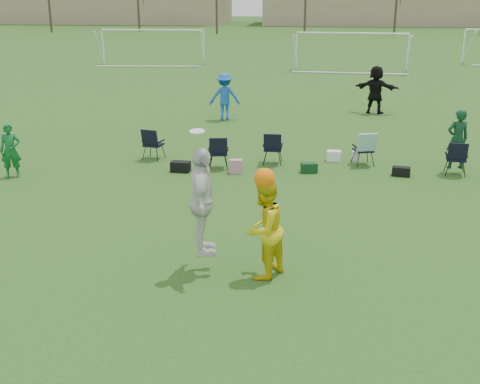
# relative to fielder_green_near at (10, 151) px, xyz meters

# --- Properties ---
(ground) EXTENTS (260.00, 260.00, 0.00)m
(ground) POSITION_rel_fielder_green_near_xyz_m (6.53, -5.90, -0.76)
(ground) COLOR #295019
(ground) RESTS_ON ground
(fielder_green_near) EXTENTS (0.65, 0.53, 1.52)m
(fielder_green_near) POSITION_rel_fielder_green_near_xyz_m (0.00, 0.00, 0.00)
(fielder_green_near) COLOR #12662B
(fielder_green_near) RESTS_ON ground
(fielder_blue) EXTENTS (1.34, 0.95, 1.89)m
(fielder_blue) POSITION_rel_fielder_green_near_xyz_m (4.67, 8.69, 0.18)
(fielder_blue) COLOR blue
(fielder_blue) RESTS_ON ground
(fielder_black) EXTENTS (1.97, 1.17, 2.02)m
(fielder_black) POSITION_rel_fielder_green_near_xyz_m (10.82, 10.86, 0.25)
(fielder_black) COLOR black
(fielder_black) RESTS_ON ground
(center_contest) EXTENTS (1.98, 1.22, 2.67)m
(center_contest) POSITION_rel_fielder_green_near_xyz_m (6.95, -5.28, 0.39)
(center_contest) COLOR white
(center_contest) RESTS_ON ground
(sideline_setup) EXTENTS (9.61, 2.15, 1.85)m
(sideline_setup) POSITION_rel_fielder_green_near_xyz_m (8.47, 2.07, -0.22)
(sideline_setup) COLOR #103B22
(sideline_setup) RESTS_ON ground
(goal_left) EXTENTS (7.39, 0.76, 2.46)m
(goal_left) POSITION_rel_fielder_green_near_xyz_m (-3.47, 28.10, 1.16)
(goal_left) COLOR white
(goal_left) RESTS_ON ground
(goal_mid) EXTENTS (7.40, 0.63, 2.46)m
(goal_mid) POSITION_rel_fielder_green_near_xyz_m (10.53, 26.10, 1.16)
(goal_mid) COLOR white
(goal_mid) RESTS_ON ground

